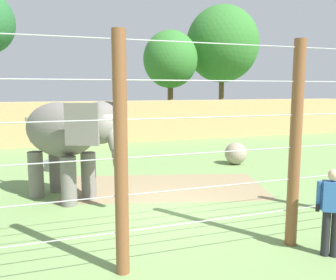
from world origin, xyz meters
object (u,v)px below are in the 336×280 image
at_px(zookeeper, 332,209).
at_px(water_tub, 59,165).
at_px(enrichment_ball, 236,153).
at_px(elephant, 68,135).

xyz_separation_m(zookeeper, water_tub, (-4.49, 9.39, -0.74)).
xyz_separation_m(enrichment_ball, zookeeper, (-2.54, -7.93, 0.47)).
bearing_deg(enrichment_ball, zookeeper, -107.78).
height_order(elephant, water_tub, elephant).
height_order(elephant, enrichment_ball, elephant).
bearing_deg(elephant, enrichment_ball, 21.38).
relative_size(elephant, enrichment_ball, 3.63).
bearing_deg(water_tub, elephant, -88.26).
bearing_deg(water_tub, enrichment_ball, -11.75).
bearing_deg(zookeeper, elephant, 129.85).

